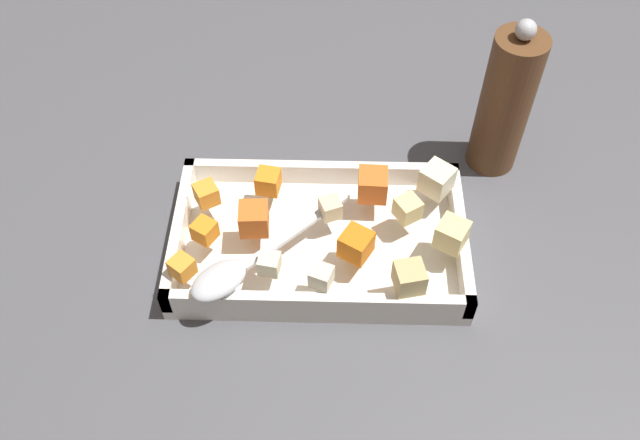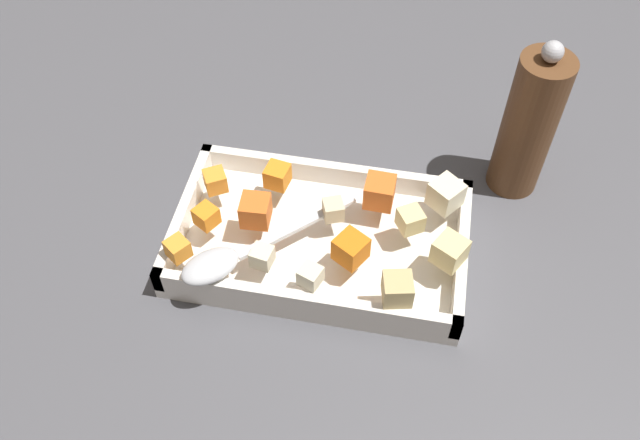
# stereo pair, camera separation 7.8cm
# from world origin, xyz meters

# --- Properties ---
(ground_plane) EXTENTS (4.00, 4.00, 0.00)m
(ground_plane) POSITION_xyz_m (0.00, 0.00, 0.00)
(ground_plane) COLOR #4C4C51
(baking_dish) EXTENTS (0.34, 0.20, 0.04)m
(baking_dish) POSITION_xyz_m (0.01, 0.02, 0.01)
(baking_dish) COLOR white
(baking_dish) RESTS_ON ground_plane
(carrot_chunk_far_left) EXTENTS (0.03, 0.03, 0.03)m
(carrot_chunk_far_left) POSITION_xyz_m (0.07, -0.04, 0.06)
(carrot_chunk_far_left) COLOR orange
(carrot_chunk_far_left) RESTS_ON baking_dish
(carrot_chunk_near_right) EXTENTS (0.03, 0.03, 0.02)m
(carrot_chunk_near_right) POSITION_xyz_m (0.14, 0.04, 0.06)
(carrot_chunk_near_right) COLOR orange
(carrot_chunk_near_right) RESTS_ON baking_dish
(carrot_chunk_under_handle) EXTENTS (0.04, 0.04, 0.03)m
(carrot_chunk_under_handle) POSITION_xyz_m (-0.03, 0.05, 0.06)
(carrot_chunk_under_handle) COLOR orange
(carrot_chunk_under_handle) RESTS_ON baking_dish
(carrot_chunk_center) EXTENTS (0.03, 0.03, 0.03)m
(carrot_chunk_center) POSITION_xyz_m (0.09, 0.02, 0.06)
(carrot_chunk_center) COLOR orange
(carrot_chunk_center) RESTS_ON baking_dish
(carrot_chunk_corner_sw) EXTENTS (0.03, 0.03, 0.02)m
(carrot_chunk_corner_sw) POSITION_xyz_m (0.15, -0.02, 0.06)
(carrot_chunk_corner_sw) COLOR orange
(carrot_chunk_corner_sw) RESTS_ON baking_dish
(carrot_chunk_mid_left) EXTENTS (0.04, 0.04, 0.03)m
(carrot_chunk_mid_left) POSITION_xyz_m (-0.05, -0.03, 0.06)
(carrot_chunk_mid_left) COLOR orange
(carrot_chunk_mid_left) RESTS_ON baking_dish
(carrot_chunk_rim_edge) EXTENTS (0.03, 0.03, 0.02)m
(carrot_chunk_rim_edge) POSITION_xyz_m (0.16, 0.09, 0.06)
(carrot_chunk_rim_edge) COLOR orange
(carrot_chunk_rim_edge) RESTS_ON baking_dish
(potato_chunk_front_center) EXTENTS (0.03, 0.03, 0.02)m
(potato_chunk_front_center) POSITION_xyz_m (0.06, 0.08, 0.06)
(potato_chunk_front_center) COLOR beige
(potato_chunk_front_center) RESTS_ON baking_dish
(potato_chunk_mid_right) EXTENTS (0.04, 0.04, 0.03)m
(potato_chunk_mid_right) POSITION_xyz_m (-0.09, -0.00, 0.06)
(potato_chunk_mid_right) COLOR #E0CC89
(potato_chunk_mid_right) RESTS_ON baking_dish
(potato_chunk_heap_top) EXTENTS (0.05, 0.05, 0.03)m
(potato_chunk_heap_top) POSITION_xyz_m (-0.13, -0.04, 0.06)
(potato_chunk_heap_top) COLOR beige
(potato_chunk_heap_top) RESTS_ON baking_dish
(potato_chunk_corner_se) EXTENTS (0.04, 0.04, 0.03)m
(potato_chunk_corner_se) POSITION_xyz_m (-0.14, 0.04, 0.06)
(potato_chunk_corner_se) COLOR #E0CC89
(potato_chunk_corner_se) RESTS_ON baking_dish
(potato_chunk_near_spoon) EXTENTS (0.03, 0.03, 0.02)m
(potato_chunk_near_spoon) POSITION_xyz_m (0.01, 0.09, 0.06)
(potato_chunk_near_spoon) COLOR beige
(potato_chunk_near_spoon) RESTS_ON baking_dish
(potato_chunk_near_left) EXTENTS (0.03, 0.03, 0.02)m
(potato_chunk_near_left) POSITION_xyz_m (-0.00, -0.00, 0.06)
(potato_chunk_near_left) COLOR beige
(potato_chunk_near_left) RESTS_ON baking_dish
(potato_chunk_heap_side) EXTENTS (0.04, 0.04, 0.03)m
(potato_chunk_heap_side) POSITION_xyz_m (-0.08, 0.10, 0.06)
(potato_chunk_heap_side) COLOR tan
(potato_chunk_heap_side) RESTS_ON baking_dish
(serving_spoon) EXTENTS (0.18, 0.17, 0.02)m
(serving_spoon) POSITION_xyz_m (0.11, 0.09, 0.05)
(serving_spoon) COLOR silver
(serving_spoon) RESTS_ON baking_dish
(pepper_mill) EXTENTS (0.06, 0.06, 0.22)m
(pepper_mill) POSITION_xyz_m (-0.21, -0.14, 0.10)
(pepper_mill) COLOR brown
(pepper_mill) RESTS_ON ground_plane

